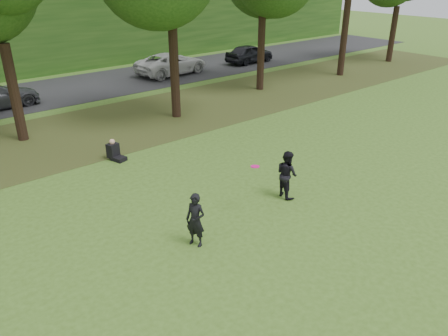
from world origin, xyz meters
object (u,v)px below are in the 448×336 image
at_px(player_left, 196,220).
at_px(frisbee, 255,166).
at_px(seated_person, 115,152).
at_px(player_right, 287,174).

relative_size(player_left, frisbee, 4.80).
bearing_deg(player_left, frisbee, 73.97).
height_order(player_left, seated_person, player_left).
distance_m(player_left, frisbee, 2.55).
relative_size(player_left, seated_person, 1.85).
distance_m(frisbee, seated_person, 6.70).
xyz_separation_m(player_right, frisbee, (-1.52, -0.07, 0.74)).
bearing_deg(frisbee, player_right, 2.77).
xyz_separation_m(player_left, seated_person, (0.99, 6.71, -0.46)).
height_order(player_right, frisbee, player_right).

